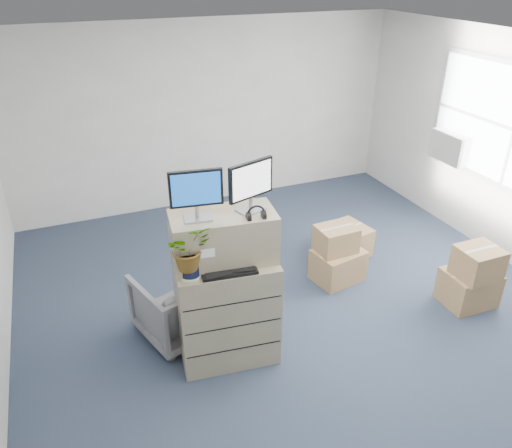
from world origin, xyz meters
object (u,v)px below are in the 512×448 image
object	(u,v)px
filing_cabinet_lower	(227,310)
monitor_left	(196,192)
monitor_right	(251,184)
office_chair	(178,302)
water_bottle	(231,246)
keyboard	(229,271)
potted_plant	(189,253)

from	to	relation	value
filing_cabinet_lower	monitor_left	distance (m)	1.28
monitor_right	office_chair	size ratio (longest dim) A/B	0.58
monitor_right	water_bottle	xyz separation A→B (m)	(-0.20, 0.00, -0.58)
filing_cabinet_lower	water_bottle	xyz separation A→B (m)	(0.06, 0.02, 0.69)
keyboard	filing_cabinet_lower	bearing A→B (deg)	88.06
filing_cabinet_lower	keyboard	world-z (taller)	keyboard
water_bottle	potted_plant	size ratio (longest dim) A/B	0.64
filing_cabinet_lower	water_bottle	distance (m)	0.69
potted_plant	office_chair	distance (m)	1.10
water_bottle	potted_plant	xyz separation A→B (m)	(-0.42, -0.12, 0.09)
filing_cabinet_lower	potted_plant	size ratio (longest dim) A/B	2.40
filing_cabinet_lower	office_chair	world-z (taller)	filing_cabinet_lower
monitor_left	monitor_right	distance (m)	0.48
monitor_right	keyboard	bearing A→B (deg)	-164.75
filing_cabinet_lower	office_chair	distance (m)	0.64
monitor_left	potted_plant	xyz separation A→B (m)	(-0.13, -0.14, -0.48)
monitor_left	water_bottle	xyz separation A→B (m)	(0.28, -0.02, -0.57)
keyboard	potted_plant	size ratio (longest dim) A/B	1.09
water_bottle	monitor_left	bearing A→B (deg)	175.89
monitor_right	office_chair	distance (m)	1.62
office_chair	potted_plant	bearing A→B (deg)	74.04
filing_cabinet_lower	monitor_right	distance (m)	1.29
monitor_left	monitor_right	bearing A→B (deg)	6.13
monitor_left	keyboard	bearing A→B (deg)	-38.91
filing_cabinet_lower	potted_plant	bearing A→B (deg)	-158.10
potted_plant	monitor_right	bearing A→B (deg)	10.73
filing_cabinet_lower	monitor_right	xyz separation A→B (m)	(0.26, 0.02, 1.27)
filing_cabinet_lower	monitor_right	bearing A→B (deg)	11.93
water_bottle	potted_plant	distance (m)	0.44
monitor_right	potted_plant	distance (m)	0.80
potted_plant	filing_cabinet_lower	bearing A→B (deg)	14.90
filing_cabinet_lower	monitor_right	world-z (taller)	monitor_right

